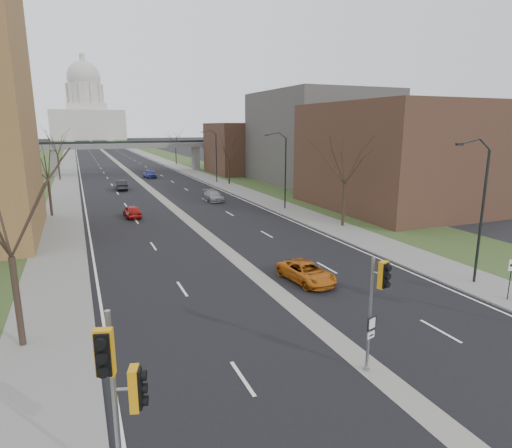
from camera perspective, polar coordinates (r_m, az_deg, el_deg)
ground at (r=18.17m, az=16.45°, el=-19.02°), size 700.00×700.00×0.00m
road_surface at (r=162.29m, az=-19.38°, el=8.89°), size 20.00×600.00×0.01m
median_strip at (r=162.29m, az=-19.38°, el=8.89°), size 1.20×600.00×0.02m
sidewalk_right at (r=163.48m, az=-15.13°, el=9.21°), size 4.00×600.00×0.12m
sidewalk_left at (r=161.98m, az=-23.65°, el=8.56°), size 4.00×600.00×0.12m
grass_verge_right at (r=164.40m, az=-13.04°, el=9.34°), size 8.00×600.00×0.10m
grass_verge_left at (r=162.16m, az=-25.79°, el=8.36°), size 8.00×600.00×0.10m
commercial_block_near at (r=52.50m, az=18.13°, el=8.54°), size 16.00×20.00×12.00m
commercial_block_mid at (r=74.29m, az=8.33°, el=11.31°), size 18.00×22.00×15.00m
commercial_block_far at (r=87.92m, az=-1.29°, el=10.04°), size 14.00×14.00×10.00m
pedestrian_bridge at (r=92.38m, az=-16.65°, el=9.55°), size 34.00×3.00×6.45m
capitol at (r=331.98m, az=-21.65°, el=13.65°), size 48.00×42.00×55.75m
streetlight_near at (r=27.71m, az=27.40°, el=6.32°), size 2.61×0.20×8.70m
streetlight_mid at (r=48.62m, az=3.12°, el=9.97°), size 2.61×0.20×8.70m
streetlight_far at (r=72.88m, az=-5.98°, el=10.91°), size 2.61×0.20×8.70m
tree_left_a at (r=20.10m, az=-30.62°, el=3.05°), size 7.20×7.20×9.40m
tree_left_b at (r=49.88m, az=-26.23°, el=7.92°), size 6.75×6.75×8.81m
tree_left_c at (r=83.78m, az=-25.10°, el=10.10°), size 7.65×7.65×9.99m
tree_right_a at (r=41.00m, az=11.87°, el=8.72°), size 7.20×7.20×9.40m
tree_right_b at (r=70.71m, az=-3.66°, el=9.97°), size 6.30×6.30×8.22m
tree_right_c at (r=109.21m, az=-10.73°, el=11.46°), size 7.65×7.65×9.99m
signal_pole_left at (r=11.49m, az=-17.77°, el=-19.52°), size 1.15×0.87×5.21m
signal_pole_median at (r=16.89m, az=15.85°, el=-9.17°), size 0.62×0.78×4.66m
speed_limit_sign at (r=27.19m, az=30.87°, el=-5.52°), size 0.50×0.09×2.31m
car_left_near at (r=47.10m, az=-16.18°, el=1.65°), size 1.69×3.89×1.31m
car_left_far at (r=68.00m, az=-17.52°, el=4.98°), size 1.63×4.52×1.48m
car_right_near at (r=26.84m, az=6.74°, el=-6.40°), size 2.52×4.61×1.23m
car_right_mid at (r=55.50m, az=-5.71°, el=3.76°), size 1.85×4.52×1.31m
car_right_far at (r=82.69m, az=-13.98°, el=6.53°), size 2.11×4.58×1.52m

